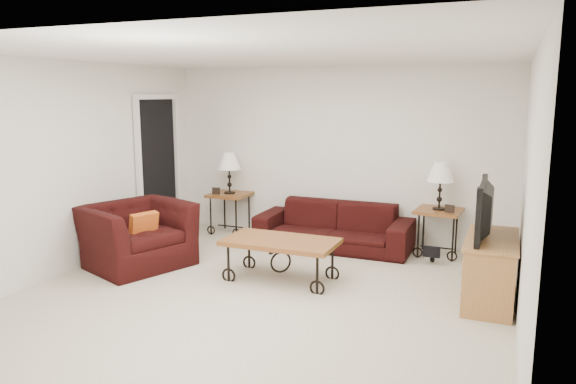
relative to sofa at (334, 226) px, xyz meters
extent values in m
plane|color=beige|center=(-0.14, -2.02, -0.31)|extent=(5.00, 5.00, 0.00)
cube|color=white|center=(-0.14, 0.48, 0.94)|extent=(5.00, 0.02, 2.50)
cube|color=white|center=(-0.14, -4.52, 0.94)|extent=(5.00, 0.02, 2.50)
cube|color=white|center=(-2.64, -2.02, 0.94)|extent=(0.02, 5.00, 2.50)
cube|color=white|center=(2.36, -2.02, 0.94)|extent=(0.02, 5.00, 2.50)
plane|color=white|center=(-0.14, -2.02, 2.19)|extent=(5.00, 5.00, 0.00)
cube|color=black|center=(-2.61, -0.37, 0.71)|extent=(0.08, 0.94, 2.04)
imported|color=black|center=(0.00, 0.00, 0.00)|extent=(2.13, 0.83, 0.62)
cube|color=brown|center=(-1.72, 0.18, 0.00)|extent=(0.58, 0.58, 0.62)
cube|color=brown|center=(1.38, 0.18, 0.00)|extent=(0.62, 0.62, 0.62)
cube|color=black|center=(-1.87, 0.03, 0.36)|extent=(0.12, 0.04, 0.10)
cube|color=black|center=(1.53, 0.03, 0.36)|extent=(0.12, 0.05, 0.10)
cube|color=brown|center=(-0.15, -1.50, -0.07)|extent=(1.28, 0.70, 0.48)
imported|color=black|center=(-2.02, -1.69, 0.08)|extent=(1.41, 1.50, 0.78)
cube|color=#D54F1B|center=(-1.87, -1.74, 0.21)|extent=(0.21, 0.36, 0.35)
cube|color=#B17341|center=(2.09, -1.29, 0.03)|extent=(0.47, 1.13, 0.68)
imported|color=black|center=(2.07, -1.29, 0.66)|extent=(0.13, 1.01, 0.58)
ellipsoid|color=black|center=(1.37, -0.17, -0.10)|extent=(0.35, 0.29, 0.41)
camera|label=1|loc=(2.21, -7.03, 1.81)|focal=34.01mm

